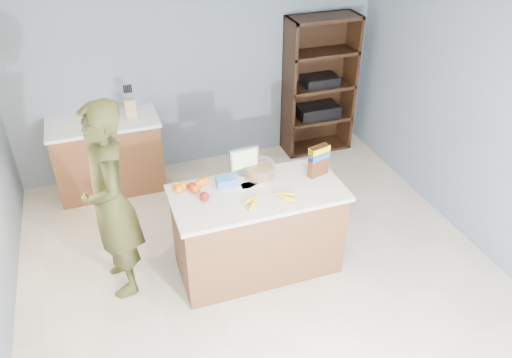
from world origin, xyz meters
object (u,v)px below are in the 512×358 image
object	(u,v)px
tv	(244,160)
cereal_box	(319,159)
shelving_unit	(317,87)
counter_peninsula	(258,233)
person	(111,203)

from	to	relation	value
tv	cereal_box	bearing A→B (deg)	-19.62
shelving_unit	tv	world-z (taller)	shelving_unit
counter_peninsula	cereal_box	bearing A→B (deg)	6.84
shelving_unit	person	world-z (taller)	person
counter_peninsula	cereal_box	world-z (taller)	cereal_box
person	tv	distance (m)	1.25
tv	cereal_box	distance (m)	0.69
cereal_box	shelving_unit	bearing A→B (deg)	64.82
shelving_unit	person	size ratio (longest dim) A/B	0.97
shelving_unit	person	distance (m)	3.36
person	tv	size ratio (longest dim) A/B	6.61
counter_peninsula	tv	xyz separation A→B (m)	(-0.03, 0.31, 0.64)
counter_peninsula	tv	world-z (taller)	tv
counter_peninsula	cereal_box	xyz separation A→B (m)	(0.62, 0.07, 0.66)
person	tv	bearing A→B (deg)	87.99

